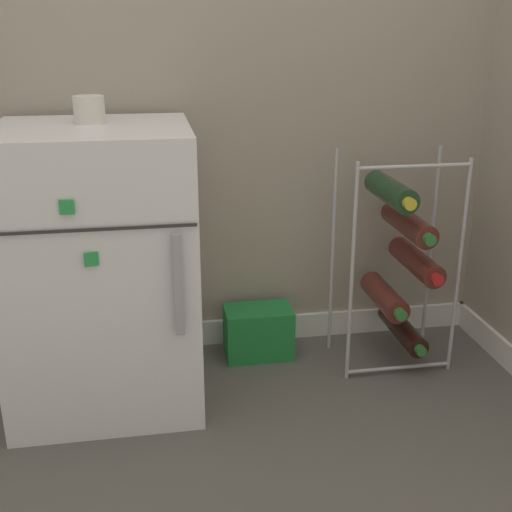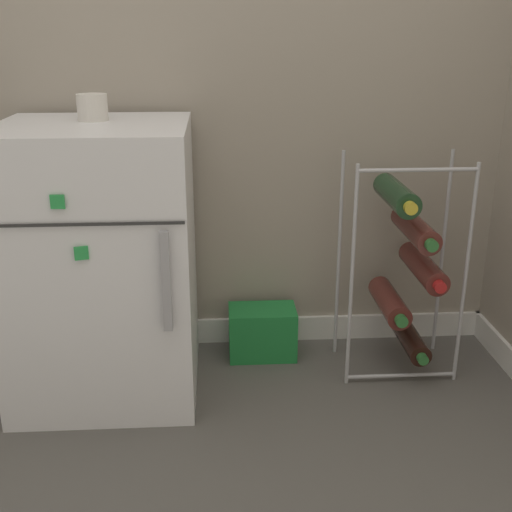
{
  "view_description": "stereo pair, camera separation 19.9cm",
  "coord_description": "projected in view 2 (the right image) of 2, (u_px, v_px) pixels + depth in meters",
  "views": [
    {
      "loc": [
        -0.2,
        -1.56,
        1.09
      ],
      "look_at": [
        0.12,
        0.29,
        0.42
      ],
      "focal_mm": 45.0,
      "sensor_mm": 36.0,
      "label": 1
    },
    {
      "loc": [
        -0.0,
        -1.58,
        1.09
      ],
      "look_at": [
        0.12,
        0.29,
        0.42
      ],
      "focal_mm": 45.0,
      "sensor_mm": 36.0,
      "label": 2
    }
  ],
  "objects": [
    {
      "name": "mini_fridge",
      "position": [
        102.0,
        263.0,
        1.93
      ],
      "size": [
        0.54,
        0.53,
        0.83
      ],
      "color": "white",
      "rests_on": "ground_plane"
    },
    {
      "name": "soda_box",
      "position": [
        262.0,
        332.0,
        2.23
      ],
      "size": [
        0.23,
        0.14,
        0.18
      ],
      "color": "#1E7F38",
      "rests_on": "ground_plane"
    },
    {
      "name": "wine_rack",
      "position": [
        407.0,
        265.0,
        2.06
      ],
      "size": [
        0.37,
        0.33,
        0.72
      ],
      "color": "#B2B2B7",
      "rests_on": "ground_plane"
    },
    {
      "name": "fridge_top_cup",
      "position": [
        92.0,
        107.0,
        1.84
      ],
      "size": [
        0.09,
        0.09,
        0.08
      ],
      "color": "silver",
      "rests_on": "mini_fridge"
    },
    {
      "name": "ground_plane",
      "position": [
        222.0,
        426.0,
        1.85
      ],
      "size": [
        14.0,
        14.0,
        0.0
      ],
      "primitive_type": "plane",
      "color": "#56544F"
    }
  ]
}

